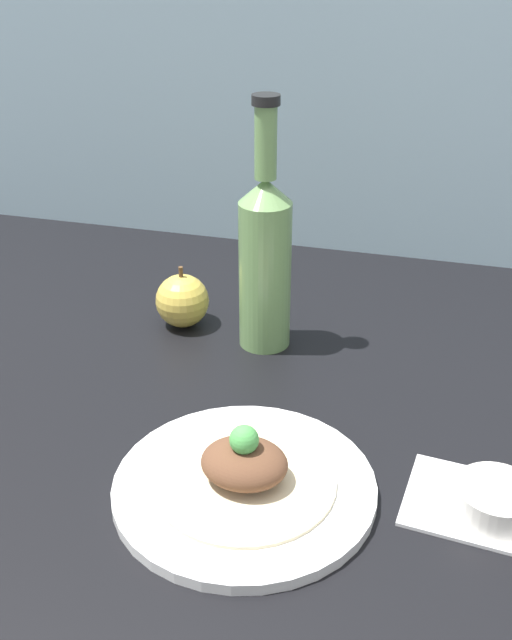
% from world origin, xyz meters
% --- Properties ---
extents(ground_plane, '(1.80, 1.10, 0.04)m').
position_xyz_m(ground_plane, '(0.00, 0.00, -0.02)').
color(ground_plane, black).
extents(wall_backsplash, '(1.80, 0.03, 0.80)m').
position_xyz_m(wall_backsplash, '(0.00, 0.54, 0.40)').
color(wall_backsplash, '#9EBCCC').
rests_on(wall_backsplash, ground_plane).
extents(plate, '(0.27, 0.27, 0.01)m').
position_xyz_m(plate, '(-0.03, -0.12, 0.01)').
color(plate, white).
rests_on(plate, ground_plane).
extents(plated_food, '(0.18, 0.18, 0.07)m').
position_xyz_m(plated_food, '(-0.03, -0.12, 0.03)').
color(plated_food, beige).
rests_on(plated_food, plate).
extents(cider_bottle, '(0.07, 0.07, 0.33)m').
position_xyz_m(cider_bottle, '(-0.09, 0.18, 0.13)').
color(cider_bottle, '#729E5B').
rests_on(cider_bottle, ground_plane).
extents(apple, '(0.08, 0.08, 0.09)m').
position_xyz_m(apple, '(-0.22, 0.20, 0.04)').
color(apple, gold).
rests_on(apple, ground_plane).
extents(napkin, '(0.17, 0.13, 0.01)m').
position_xyz_m(napkin, '(0.21, -0.08, 0.00)').
color(napkin, white).
rests_on(napkin, ground_plane).
extents(dipping_bowl, '(0.08, 0.08, 0.03)m').
position_xyz_m(dipping_bowl, '(0.21, -0.09, 0.02)').
color(dipping_bowl, silver).
rests_on(dipping_bowl, ground_plane).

